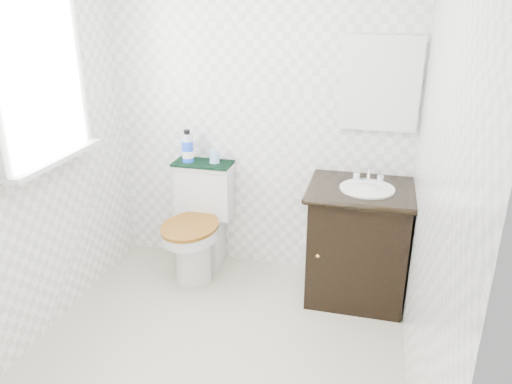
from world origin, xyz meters
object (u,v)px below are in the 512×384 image
at_px(vanity, 358,240).
at_px(cup, 214,156).
at_px(toilet, 200,227).
at_px(mouthwash_bottle, 188,147).
at_px(trash_bin, 314,257).

height_order(vanity, cup, cup).
relative_size(toilet, vanity, 0.89).
xyz_separation_m(mouthwash_bottle, cup, (0.20, 0.02, -0.06)).
relative_size(toilet, mouthwash_bottle, 3.39).
bearing_deg(cup, mouthwash_bottle, -173.45).
distance_m(trash_bin, mouthwash_bottle, 1.26).
bearing_deg(vanity, mouthwash_bottle, 172.16).
distance_m(vanity, trash_bin, 0.47).
xyz_separation_m(vanity, trash_bin, (-0.32, 0.20, -0.28)).
bearing_deg(trash_bin, mouthwash_bottle, -178.87).
height_order(trash_bin, mouthwash_bottle, mouthwash_bottle).
bearing_deg(trash_bin, toilet, -171.19).
distance_m(vanity, mouthwash_bottle, 1.40).
distance_m(mouthwash_bottle, cup, 0.21).
xyz_separation_m(toilet, vanity, (1.18, -0.06, 0.07)).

